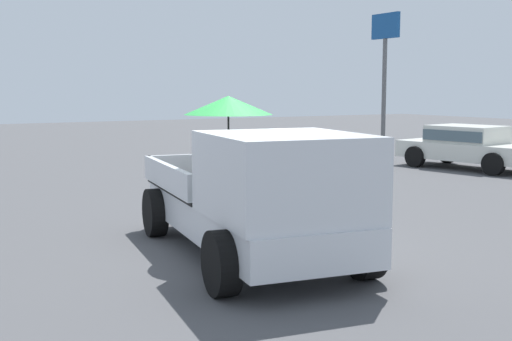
% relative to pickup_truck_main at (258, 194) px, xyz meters
% --- Properties ---
extents(ground_plane, '(80.00, 80.00, 0.00)m').
position_rel_pickup_truck_main_xyz_m(ground_plane, '(-0.46, 0.08, -0.98)').
color(ground_plane, '#4C4C4F').
extents(pickup_truck_main, '(5.28, 2.87, 2.36)m').
position_rel_pickup_truck_main_xyz_m(pickup_truck_main, '(0.00, 0.00, 0.00)').
color(pickup_truck_main, black).
rests_on(pickup_truck_main, ground).
extents(parked_sedan_far, '(4.53, 2.50, 1.33)m').
position_rel_pickup_truck_main_xyz_m(parked_sedan_far, '(-6.27, 11.19, -0.24)').
color(parked_sedan_far, black).
rests_on(parked_sedan_far, ground).
extents(motel_sign, '(1.40, 0.16, 5.15)m').
position_rel_pickup_truck_main_xyz_m(motel_sign, '(-10.72, 11.65, 2.64)').
color(motel_sign, '#59595B').
rests_on(motel_sign, ground).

